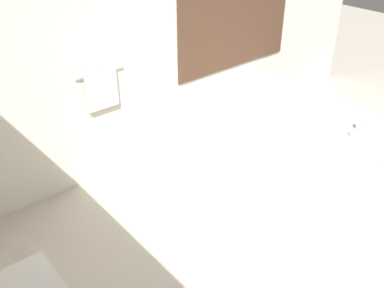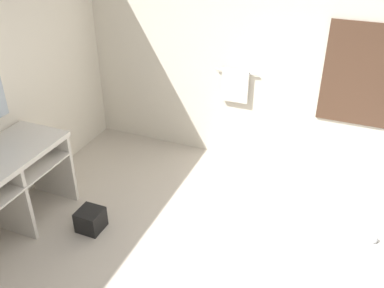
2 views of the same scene
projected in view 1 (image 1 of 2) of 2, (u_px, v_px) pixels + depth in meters
ground_plane at (292, 283)px, 3.29m from camera, size 16.00×16.00×0.00m
wall_back_with_blinds at (126, 41)px, 4.06m from camera, size 7.40×0.13×2.70m
bathtub at (289, 124)px, 4.78m from camera, size 1.00×1.82×0.71m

